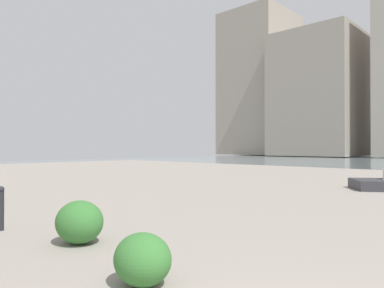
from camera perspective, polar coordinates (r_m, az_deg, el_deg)
name	(u,v)px	position (r m, az deg, el deg)	size (l,w,h in m)	color
building_annex	(320,96)	(73.84, 19.77, 7.29)	(15.05, 15.58, 23.16)	#9E9384
building_highrise	(260,85)	(83.42, 10.82, 9.26)	(13.57, 15.23, 31.50)	#9E9384
bollard_near	(1,207)	(7.95, -28.28, -8.92)	(0.13, 0.13, 0.86)	#232328
shrub_low	(143,259)	(4.41, -7.91, -17.80)	(0.72, 0.65, 0.61)	#387533
shrub_wide	(80,222)	(6.41, -17.55, -11.81)	(0.85, 0.76, 0.72)	#387533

